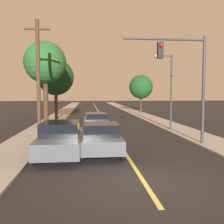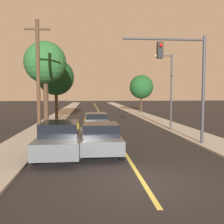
# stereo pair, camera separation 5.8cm
# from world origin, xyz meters

# --- Properties ---
(ground_plane) EXTENTS (200.00, 200.00, 0.00)m
(ground_plane) POSITION_xyz_m (0.00, 0.00, 0.00)
(ground_plane) COLOR black
(road_surface) EXTENTS (8.84, 80.00, 0.01)m
(road_surface) POSITION_xyz_m (0.00, 36.00, 0.01)
(road_surface) COLOR black
(road_surface) RESTS_ON ground
(sidewalk_left) EXTENTS (2.50, 80.00, 0.12)m
(sidewalk_left) POSITION_xyz_m (-5.67, 36.00, 0.06)
(sidewalk_left) COLOR #9E998E
(sidewalk_left) RESTS_ON ground
(sidewalk_right) EXTENTS (2.50, 80.00, 0.12)m
(sidewalk_right) POSITION_xyz_m (5.67, 36.00, 0.06)
(sidewalk_right) COLOR #9E998E
(sidewalk_right) RESTS_ON ground
(car_near_lane_front) EXTENTS (2.04, 4.02, 1.56)m
(car_near_lane_front) POSITION_xyz_m (-1.24, 4.16, 0.79)
(car_near_lane_front) COLOR #474C51
(car_near_lane_front) RESTS_ON ground
(car_near_lane_second) EXTENTS (1.94, 4.91, 1.51)m
(car_near_lane_second) POSITION_xyz_m (-1.24, 11.40, 0.77)
(car_near_lane_second) COLOR gold
(car_near_lane_second) RESTS_ON ground
(car_outer_lane_front) EXTENTS (2.08, 5.15, 1.66)m
(car_outer_lane_front) POSITION_xyz_m (-3.18, 4.13, 0.84)
(car_outer_lane_front) COLOR #474C51
(car_outer_lane_front) RESTS_ON ground
(traffic_signal_mast) EXTENTS (4.83, 0.42, 6.19)m
(traffic_signal_mast) POSITION_xyz_m (3.72, 5.84, 4.32)
(traffic_signal_mast) COLOR #333338
(traffic_signal_mast) RESTS_ON ground
(streetlamp_right) EXTENTS (1.45, 0.36, 6.02)m
(streetlamp_right) POSITION_xyz_m (4.41, 11.29, 4.04)
(streetlamp_right) COLOR #333338
(streetlamp_right) RESTS_ON ground
(utility_pole_left) EXTENTS (1.60, 0.24, 7.58)m
(utility_pole_left) POSITION_xyz_m (-5.02, 8.45, 4.07)
(utility_pole_left) COLOR #422D1E
(utility_pole_left) RESTS_ON ground
(tree_left_near) EXTENTS (4.09, 4.09, 6.81)m
(tree_left_near) POSITION_xyz_m (-5.46, 20.95, 4.86)
(tree_left_near) COLOR #3D2B1C
(tree_left_near) RESTS_ON ground
(tree_left_far) EXTENTS (3.69, 3.69, 7.50)m
(tree_left_far) POSITION_xyz_m (-5.57, 14.60, 5.71)
(tree_left_far) COLOR #3D2B1C
(tree_left_far) RESTS_ON ground
(tree_right_near) EXTENTS (3.70, 3.70, 5.82)m
(tree_right_near) POSITION_xyz_m (6.47, 30.40, 4.09)
(tree_right_near) COLOR #3D2B1C
(tree_right_near) RESTS_ON ground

